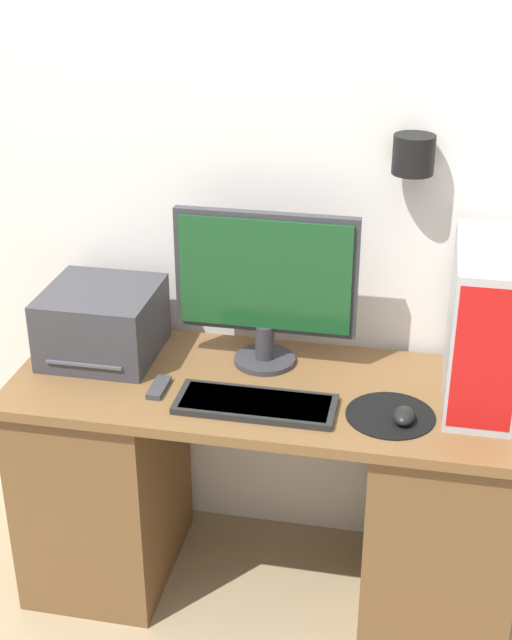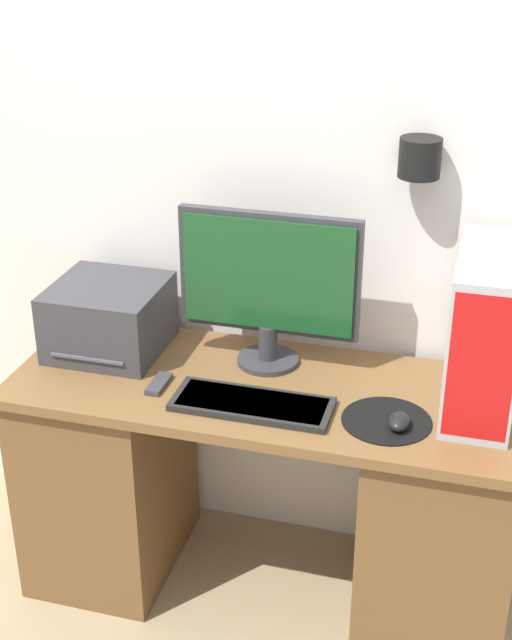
{
  "view_description": "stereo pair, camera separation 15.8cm",
  "coord_description": "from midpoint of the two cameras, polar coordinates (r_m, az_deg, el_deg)",
  "views": [
    {
      "loc": [
        0.39,
        -1.83,
        1.96
      ],
      "look_at": [
        -0.03,
        0.28,
        0.91
      ],
      "focal_mm": 50.0,
      "sensor_mm": 36.0,
      "label": 1
    },
    {
      "loc": [
        0.55,
        -1.79,
        1.96
      ],
      "look_at": [
        -0.03,
        0.28,
        0.91
      ],
      "focal_mm": 50.0,
      "sensor_mm": 36.0,
      "label": 2
    }
  ],
  "objects": [
    {
      "name": "computer_tower",
      "position": [
        2.38,
        16.3,
        -0.8
      ],
      "size": [
        0.17,
        0.41,
        0.43
      ],
      "color": "#B2B2B7",
      "rests_on": "desk"
    },
    {
      "name": "printer",
      "position": [
        2.64,
        -7.72,
        0.13
      ],
      "size": [
        0.32,
        0.32,
        0.2
      ],
      "color": "#38383D",
      "rests_on": "desk"
    },
    {
      "name": "desk",
      "position": [
        2.66,
        2.4,
        -10.66
      ],
      "size": [
        1.43,
        0.55,
        0.72
      ],
      "color": "brown",
      "rests_on": "ground_plane"
    },
    {
      "name": "wall_back",
      "position": [
        2.53,
        4.61,
        12.01
      ],
      "size": [
        6.4,
        0.16,
        2.7
      ],
      "color": "white",
      "rests_on": "ground_plane"
    },
    {
      "name": "mousepad",
      "position": [
        2.35,
        10.28,
        -6.39
      ],
      "size": [
        0.23,
        0.23,
        0.0
      ],
      "color": "black",
      "rests_on": "desk"
    },
    {
      "name": "mouse",
      "position": [
        2.31,
        11.09,
        -6.43
      ],
      "size": [
        0.06,
        0.08,
        0.04
      ],
      "color": "black",
      "rests_on": "mousepad"
    },
    {
      "name": "monitor",
      "position": [
        2.48,
        2.65,
        2.42
      ],
      "size": [
        0.51,
        0.18,
        0.45
      ],
      "color": "#333338",
      "rests_on": "desk"
    },
    {
      "name": "keyboard",
      "position": [
        2.37,
        1.68,
        -5.42
      ],
      "size": [
        0.43,
        0.16,
        0.02
      ],
      "color": "black",
      "rests_on": "desk"
    },
    {
      "name": "remote_control",
      "position": [
        2.47,
        -4.41,
        -4.13
      ],
      "size": [
        0.04,
        0.11,
        0.02
      ],
      "color": "#38383D",
      "rests_on": "desk"
    }
  ]
}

